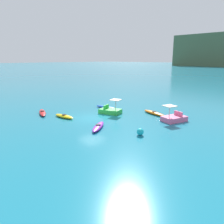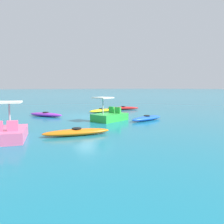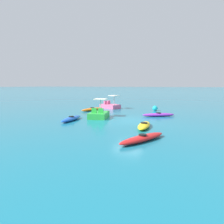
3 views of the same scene
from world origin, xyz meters
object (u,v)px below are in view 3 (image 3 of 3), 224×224
Objects in this scene: kayak_red at (143,138)px; buoy_cyan at (155,108)px; pedal_boat_green at (99,114)px; kayak_purple at (158,115)px; kayak_yellow at (144,125)px; pedal_boat_pink at (110,106)px; kayak_orange at (92,109)px; kayak_blue at (71,119)px.

kayak_red is 12.50m from buoy_cyan.
kayak_red is at bearing -133.92° from pedal_boat_green.
buoy_cyan reaches higher than kayak_purple.
buoy_cyan reaches higher than kayak_yellow.
kayak_purple is 1.09× the size of pedal_boat_pink.
kayak_yellow is 0.83× the size of kayak_orange.
kayak_yellow is 0.91× the size of kayak_blue.
pedal_boat_pink is at bearing 37.51° from kayak_yellow.
pedal_boat_pink is at bearing 32.46° from kayak_red.
pedal_boat_pink is 5.74m from buoy_cyan.
kayak_blue is 5.16× the size of buoy_cyan.
pedal_boat_pink is 1.01× the size of pedal_boat_green.
kayak_purple is at bearing -162.86° from buoy_cyan.
kayak_orange is (6.21, 7.92, -0.00)m from kayak_yellow.
kayak_purple is (-0.92, -7.82, 0.00)m from kayak_orange.
pedal_boat_green is (-3.04, 4.72, 0.17)m from kayak_purple.
kayak_purple is 7.93m from pedal_boat_pink.
kayak_yellow is 9.23m from buoy_cyan.
kayak_purple is (8.47, 0.91, 0.00)m from kayak_red.
kayak_yellow is 10.06m from kayak_orange.
kayak_blue is 9.14m from pedal_boat_pink.
kayak_yellow is at bearing -171.99° from buoy_cyan.
buoy_cyan is (-0.00, -5.74, -0.04)m from pedal_boat_pink.
kayak_red is 12.82m from kayak_orange.
buoy_cyan is at bearing -90.05° from pedal_boat_pink.
kayak_yellow is at bearing -178.92° from kayak_purple.
pedal_boat_green is at bearing -32.37° from kayak_blue.
kayak_yellow is 4.69× the size of buoy_cyan.
kayak_yellow is (3.17, 0.81, 0.00)m from kayak_red.
kayak_yellow is 5.29m from kayak_purple.
kayak_orange is 7.87m from kayak_purple.
kayak_orange and kayak_purple have the same top height.
pedal_boat_green reaches higher than kayak_purple.
kayak_red is 8.52m from kayak_purple.
pedal_boat_pink is (12.32, 7.84, 0.17)m from kayak_red.
kayak_red is 3.28m from kayak_yellow.
pedal_boat_pink and pedal_boat_green have the same top height.
pedal_boat_green is (2.22, -1.41, 0.17)m from kayak_blue.
kayak_blue is at bearing 89.63° from kayak_yellow.
pedal_boat_green reaches higher than buoy_cyan.
kayak_blue is (-5.25, 6.13, -0.00)m from kayak_purple.
kayak_orange is 7.25m from buoy_cyan.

